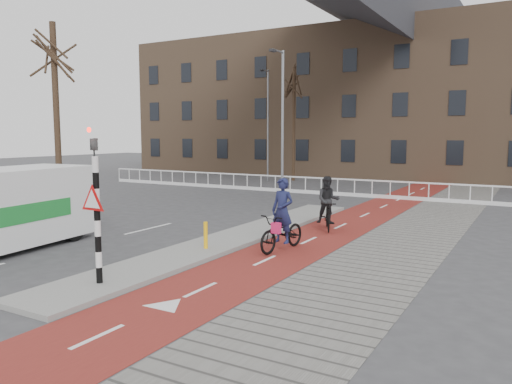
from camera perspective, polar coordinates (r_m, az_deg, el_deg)
The scene contains 14 objects.
ground at distance 13.12m, azimuth -9.11°, elevation -8.86°, with size 120.00×120.00×0.00m, color #38383A.
bike_lane at distance 21.14m, azimuth 11.51°, elevation -2.97°, with size 2.50×60.00×0.01m, color maroon.
sidewalk at distance 20.45m, azimuth 18.99°, elevation -3.53°, with size 3.00×60.00×0.01m, color slate.
curb_island at distance 16.67m, azimuth -2.33°, elevation -5.23°, with size 1.80×16.00×0.12m, color gray.
traffic_signal at distance 11.69m, azimuth -17.83°, elevation -1.05°, with size 0.80×0.80×3.68m.
bollard at distance 14.85m, azimuth -5.77°, elevation -4.93°, with size 0.12×0.12×0.80m, color yellow.
cyclist_near at distance 14.96m, azimuth 3.03°, elevation -3.94°, with size 1.01×2.20×2.18m.
cyclist_far at distance 18.26m, azimuth 8.22°, elevation -1.82°, with size 1.23×1.87×1.96m.
railing at distance 29.96m, azimuth 3.92°, elevation 0.53°, with size 28.00×0.10×0.99m.
townhouse_row at distance 43.45m, azimuth 15.33°, elevation 12.13°, with size 46.00×10.00×15.90m.
tree_left at distance 24.97m, azimuth -21.83°, elevation 7.95°, with size 0.28×0.28×8.53m, color #2F2115.
tree_mid at distance 37.58m, azimuth 4.33°, elevation 7.69°, with size 0.24×0.24×8.37m, color #2F2115.
streetlight_near at distance 22.93m, azimuth 3.05°, elevation 6.93°, with size 0.12×0.12×7.21m, color slate.
streetlight_left at distance 37.28m, azimuth 1.37°, elevation 7.56°, with size 0.12×0.12×8.16m, color slate.
Camera 1 is at (7.98, -9.82, 3.49)m, focal length 35.00 mm.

